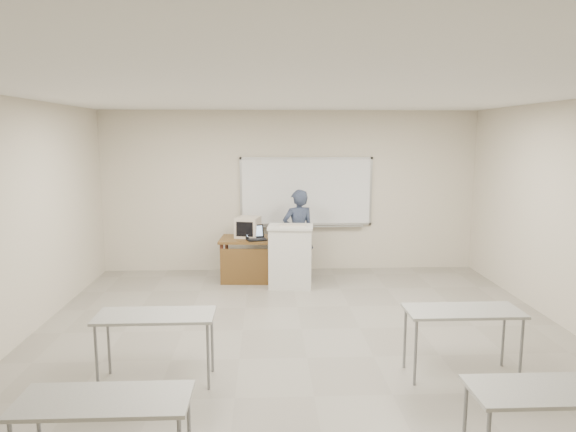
{
  "coord_description": "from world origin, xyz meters",
  "views": [
    {
      "loc": [
        -0.47,
        -5.57,
        2.53
      ],
      "look_at": [
        -0.12,
        2.2,
        1.31
      ],
      "focal_mm": 32.0,
      "sensor_mm": 36.0,
      "label": 1
    }
  ],
  "objects_px": {
    "whiteboard": "(306,193)",
    "crt_monitor": "(248,227)",
    "keyboard": "(293,225)",
    "laptop": "(257,236)",
    "mouse": "(274,239)",
    "presenter": "(298,234)",
    "instructor_desk": "(263,251)",
    "podium": "(291,256)"
  },
  "relations": [
    {
      "from": "whiteboard",
      "to": "presenter",
      "type": "height_order",
      "value": "whiteboard"
    },
    {
      "from": "mouse",
      "to": "podium",
      "type": "bearing_deg",
      "value": -43.06
    },
    {
      "from": "podium",
      "to": "crt_monitor",
      "type": "distance_m",
      "value": 1.01
    },
    {
      "from": "mouse",
      "to": "keyboard",
      "type": "bearing_deg",
      "value": -41.01
    },
    {
      "from": "whiteboard",
      "to": "podium",
      "type": "relative_size",
      "value": 2.37
    },
    {
      "from": "instructor_desk",
      "to": "mouse",
      "type": "xyz_separation_m",
      "value": [
        0.2,
        -0.09,
        0.22
      ]
    },
    {
      "from": "whiteboard",
      "to": "crt_monitor",
      "type": "distance_m",
      "value": 1.32
    },
    {
      "from": "instructor_desk",
      "to": "mouse",
      "type": "relative_size",
      "value": 14.14
    },
    {
      "from": "keyboard",
      "to": "crt_monitor",
      "type": "bearing_deg",
      "value": 146.21
    },
    {
      "from": "whiteboard",
      "to": "presenter",
      "type": "bearing_deg",
      "value": -108.96
    },
    {
      "from": "instructor_desk",
      "to": "presenter",
      "type": "xyz_separation_m",
      "value": [
        0.64,
        0.25,
        0.25
      ]
    },
    {
      "from": "whiteboard",
      "to": "keyboard",
      "type": "relative_size",
      "value": 5.64
    },
    {
      "from": "instructor_desk",
      "to": "whiteboard",
      "type": "bearing_deg",
      "value": 47.11
    },
    {
      "from": "keyboard",
      "to": "presenter",
      "type": "bearing_deg",
      "value": 81.67
    },
    {
      "from": "presenter",
      "to": "instructor_desk",
      "type": "bearing_deg",
      "value": 5.27
    },
    {
      "from": "laptop",
      "to": "presenter",
      "type": "relative_size",
      "value": 0.21
    },
    {
      "from": "whiteboard",
      "to": "laptop",
      "type": "xyz_separation_m",
      "value": [
        -0.92,
        -0.79,
        -0.67
      ]
    },
    {
      "from": "instructor_desk",
      "to": "laptop",
      "type": "xyz_separation_m",
      "value": [
        -0.1,
        -0.01,
        0.26
      ]
    },
    {
      "from": "whiteboard",
      "to": "podium",
      "type": "xyz_separation_m",
      "value": [
        -0.35,
        -1.12,
        -0.95
      ]
    },
    {
      "from": "laptop",
      "to": "keyboard",
      "type": "xyz_separation_m",
      "value": [
        0.61,
        -0.34,
        0.25
      ]
    },
    {
      "from": "podium",
      "to": "laptop",
      "type": "relative_size",
      "value": 3.17
    },
    {
      "from": "whiteboard",
      "to": "presenter",
      "type": "relative_size",
      "value": 1.56
    },
    {
      "from": "instructor_desk",
      "to": "podium",
      "type": "relative_size",
      "value": 1.42
    },
    {
      "from": "mouse",
      "to": "whiteboard",
      "type": "bearing_deg",
      "value": 53.72
    },
    {
      "from": "keyboard",
      "to": "instructor_desk",
      "type": "bearing_deg",
      "value": 149.42
    },
    {
      "from": "instructor_desk",
      "to": "laptop",
      "type": "distance_m",
      "value": 0.28
    },
    {
      "from": "podium",
      "to": "crt_monitor",
      "type": "height_order",
      "value": "crt_monitor"
    },
    {
      "from": "crt_monitor",
      "to": "mouse",
      "type": "height_order",
      "value": "crt_monitor"
    },
    {
      "from": "whiteboard",
      "to": "mouse",
      "type": "height_order",
      "value": "whiteboard"
    },
    {
      "from": "mouse",
      "to": "presenter",
      "type": "height_order",
      "value": "presenter"
    },
    {
      "from": "instructor_desk",
      "to": "crt_monitor",
      "type": "bearing_deg",
      "value": 140.1
    },
    {
      "from": "whiteboard",
      "to": "laptop",
      "type": "distance_m",
      "value": 1.39
    },
    {
      "from": "whiteboard",
      "to": "keyboard",
      "type": "height_order",
      "value": "whiteboard"
    },
    {
      "from": "podium",
      "to": "laptop",
      "type": "distance_m",
      "value": 0.72
    },
    {
      "from": "mouse",
      "to": "presenter",
      "type": "bearing_deg",
      "value": 36.74
    },
    {
      "from": "podium",
      "to": "keyboard",
      "type": "height_order",
      "value": "keyboard"
    },
    {
      "from": "whiteboard",
      "to": "keyboard",
      "type": "xyz_separation_m",
      "value": [
        -0.31,
        -1.13,
        -0.42
      ]
    },
    {
      "from": "whiteboard",
      "to": "instructor_desk",
      "type": "relative_size",
      "value": 1.67
    },
    {
      "from": "presenter",
      "to": "keyboard",
      "type": "bearing_deg",
      "value": 61.79
    },
    {
      "from": "crt_monitor",
      "to": "keyboard",
      "type": "relative_size",
      "value": 1.0
    },
    {
      "from": "laptop",
      "to": "keyboard",
      "type": "distance_m",
      "value": 0.74
    },
    {
      "from": "mouse",
      "to": "keyboard",
      "type": "distance_m",
      "value": 0.5
    }
  ]
}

